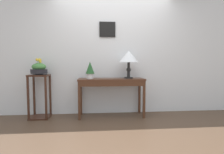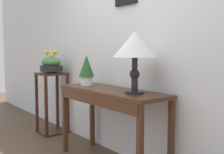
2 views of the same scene
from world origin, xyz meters
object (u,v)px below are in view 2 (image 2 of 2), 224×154
Objects in this scene: console_table at (109,100)px; pedestal_stand_left at (52,103)px; potted_plant_on_console at (87,69)px; table_lamp at (135,46)px; planter_bowl_wide at (51,64)px.

pedestal_stand_left is (-1.42, 0.05, -0.24)m from console_table.
console_table is 0.52m from potted_plant_on_console.
table_lamp is 1.65× the size of potted_plant_on_console.
planter_bowl_wide is (-0.99, 0.04, 0.01)m from potted_plant_on_console.
potted_plant_on_console reaches higher than console_table.
console_table is at bearing -175.96° from table_lamp.
table_lamp is at bearing 1.30° from potted_plant_on_console.
planter_bowl_wide is at bearing 179.17° from table_lamp.
table_lamp is (0.35, 0.02, 0.53)m from console_table.
potted_plant_on_console is at bearing -2.49° from pedestal_stand_left.
potted_plant_on_console is 1.00m from planter_bowl_wide.
table_lamp is 1.73× the size of planter_bowl_wide.
table_lamp reaches higher than pedestal_stand_left.
planter_bowl_wide reaches higher than potted_plant_on_console.
console_table is 1.45m from planter_bowl_wide.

